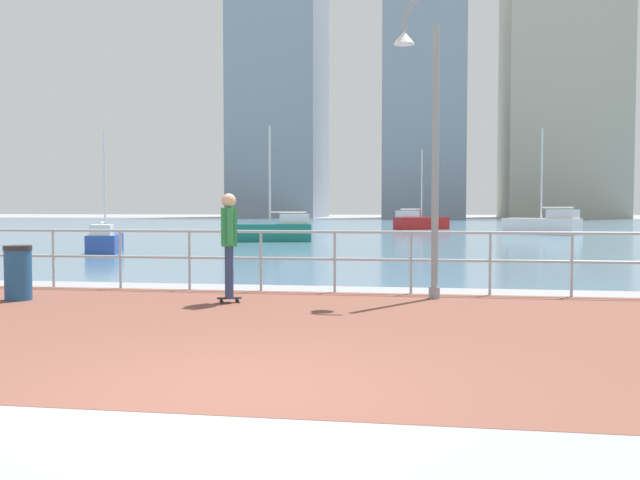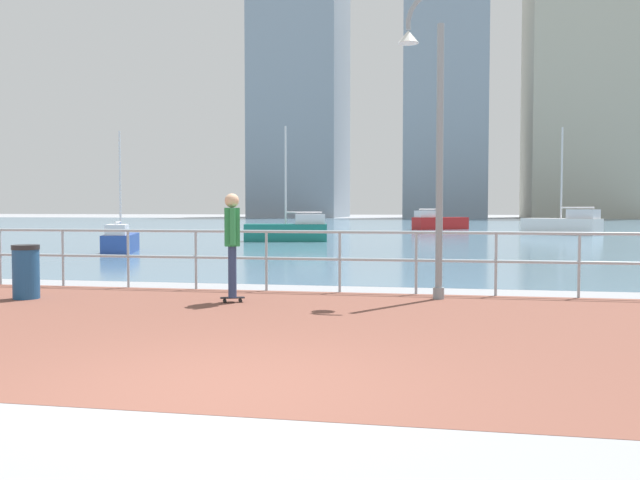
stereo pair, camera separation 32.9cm
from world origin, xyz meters
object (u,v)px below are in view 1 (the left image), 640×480
Objects in this scene: sailboat_navy at (544,224)px; sailboat_blue at (273,231)px; trash_bin at (18,273)px; sailboat_gray at (420,222)px; lamppost at (426,129)px; skateboarder at (229,237)px; sailboat_ivory at (105,241)px.

sailboat_navy is 1.17× the size of sailboat_blue.
trash_bin is 0.16× the size of sailboat_gray.
lamppost is 2.92× the size of skateboarder.
sailboat_navy is at bearing -49.67° from sailboat_gray.
sailboat_ivory reaches higher than trash_bin.
sailboat_ivory is 0.73× the size of sailboat_gray.
skateboarder is at bearing -94.36° from sailboat_gray.
sailboat_gray is (-0.21, 37.98, -2.35)m from lamppost.
sailboat_blue is at bearing 100.55° from skateboarder.
skateboarder is 3.69m from trash_bin.
sailboat_ivory is at bearing -132.90° from sailboat_navy.
sailboat_ivory is 9.57m from sailboat_blue.
sailboat_ivory is at bearing 109.63° from trash_bin.
trash_bin is 20.12m from sailboat_blue.
sailboat_navy is 1.47× the size of sailboat_ivory.
sailboat_gray is (10.68, 27.80, 0.15)m from sailboat_ivory.
sailboat_gray is (2.98, 39.01, -0.54)m from skateboarder.
sailboat_ivory is (-4.08, 11.43, -0.06)m from trash_bin.
sailboat_blue is at bearing -142.76° from sailboat_navy.
sailboat_gray is (6.60, 39.22, 0.08)m from trash_bin.
sailboat_navy is (13.84, 30.70, 0.13)m from trash_bin.
sailboat_ivory is at bearing -114.68° from sailboat_blue.
sailboat_navy is at bearing 65.74° from trash_bin.
sailboat_gray reaches higher than skateboarder.
sailboat_navy is at bearing 71.49° from skateboarder.
sailboat_navy is at bearing 76.58° from lamppost.
trash_bin is at bearing -89.77° from sailboat_blue.
trash_bin is 0.15× the size of sailboat_navy.
sailboat_navy is (7.03, 29.46, -2.31)m from lamppost.
lamppost is 3.81m from skateboarder.
lamppost is 0.84× the size of sailboat_navy.
sailboat_navy reaches higher than sailboat_blue.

